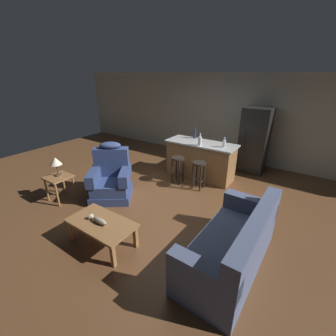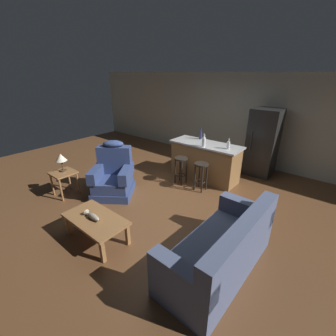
# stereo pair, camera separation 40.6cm
# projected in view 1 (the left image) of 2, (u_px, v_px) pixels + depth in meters

# --- Properties ---
(ground_plane) EXTENTS (12.00, 12.00, 0.00)m
(ground_plane) POSITION_uv_depth(u_px,v_px,m) (172.00, 198.00, 5.03)
(ground_plane) COLOR brown
(back_wall) EXTENTS (12.00, 0.05, 2.60)m
(back_wall) POSITION_uv_depth(u_px,v_px,m) (228.00, 118.00, 6.90)
(back_wall) COLOR #B2B2A3
(back_wall) RESTS_ON ground_plane
(coffee_table) EXTENTS (1.10, 0.60, 0.42)m
(coffee_table) POSITION_uv_depth(u_px,v_px,m) (102.00, 225.00, 3.56)
(coffee_table) COLOR olive
(coffee_table) RESTS_ON ground_plane
(fish_figurine) EXTENTS (0.34, 0.10, 0.10)m
(fish_figurine) POSITION_uv_depth(u_px,v_px,m) (98.00, 220.00, 3.51)
(fish_figurine) COLOR #4C3823
(fish_figurine) RESTS_ON coffee_table
(couch) EXTENTS (0.88, 1.92, 0.94)m
(couch) POSITION_uv_depth(u_px,v_px,m) (233.00, 247.00, 3.15)
(couch) COLOR #4C5675
(couch) RESTS_ON ground_plane
(recliner_near_lamp) EXTENTS (1.17, 1.17, 1.20)m
(recliner_near_lamp) POSITION_uv_depth(u_px,v_px,m) (111.00, 179.00, 4.97)
(recliner_near_lamp) COLOR navy
(recliner_near_lamp) RESTS_ON ground_plane
(end_table) EXTENTS (0.48, 0.48, 0.56)m
(end_table) POSITION_uv_depth(u_px,v_px,m) (59.00, 181.00, 4.79)
(end_table) COLOR olive
(end_table) RESTS_ON ground_plane
(table_lamp) EXTENTS (0.24, 0.24, 0.41)m
(table_lamp) POSITION_uv_depth(u_px,v_px,m) (56.00, 162.00, 4.67)
(table_lamp) COLOR #4C3823
(table_lamp) RESTS_ON end_table
(kitchen_island) EXTENTS (1.80, 0.70, 0.95)m
(kitchen_island) POSITION_uv_depth(u_px,v_px,m) (200.00, 160.00, 5.88)
(kitchen_island) COLOR olive
(kitchen_island) RESTS_ON ground_plane
(bar_stool_left) EXTENTS (0.32, 0.32, 0.68)m
(bar_stool_left) POSITION_uv_depth(u_px,v_px,m) (178.00, 165.00, 5.55)
(bar_stool_left) COLOR black
(bar_stool_left) RESTS_ON ground_plane
(bar_stool_right) EXTENTS (0.32, 0.32, 0.68)m
(bar_stool_right) POSITION_uv_depth(u_px,v_px,m) (199.00, 170.00, 5.26)
(bar_stool_right) COLOR black
(bar_stool_right) RESTS_ON ground_plane
(refrigerator) EXTENTS (0.70, 0.69, 1.76)m
(refrigerator) POSITION_uv_depth(u_px,v_px,m) (254.00, 140.00, 6.11)
(refrigerator) COLOR black
(refrigerator) RESTS_ON ground_plane
(bottle_tall_green) EXTENTS (0.08, 0.08, 0.30)m
(bottle_tall_green) POSITION_uv_depth(u_px,v_px,m) (195.00, 134.00, 6.02)
(bottle_tall_green) COLOR #23284C
(bottle_tall_green) RESTS_ON kitchen_island
(bottle_short_amber) EXTENTS (0.08, 0.08, 0.25)m
(bottle_short_amber) POSITION_uv_depth(u_px,v_px,m) (224.00, 143.00, 5.30)
(bottle_short_amber) COLOR silver
(bottle_short_amber) RESTS_ON kitchen_island
(bottle_wine_dark) EXTENTS (0.09, 0.09, 0.31)m
(bottle_wine_dark) POSITION_uv_depth(u_px,v_px,m) (200.00, 141.00, 5.41)
(bottle_wine_dark) COLOR silver
(bottle_wine_dark) RESTS_ON kitchen_island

